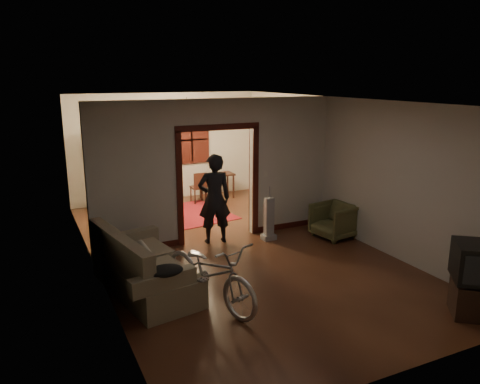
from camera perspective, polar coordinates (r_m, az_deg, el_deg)
floor at (r=8.97m, az=-0.83°, el=-7.04°), size 5.00×8.50×0.01m
ceiling at (r=8.38m, az=-0.90°, el=11.13°), size 5.00×8.50×0.01m
wall_back at (r=12.50m, az=-9.01°, el=5.46°), size 5.00×0.02×2.80m
wall_left at (r=7.89m, az=-17.61°, el=0.00°), size 0.02×8.50×2.80m
wall_right at (r=9.85m, az=12.51°, el=3.02°), size 0.02×8.50×2.80m
partition_wall at (r=9.24m, az=-2.79°, el=2.63°), size 5.00×0.14×2.80m
door_casing at (r=9.30m, az=-2.77°, el=0.82°), size 1.74×0.20×2.32m
far_window at (r=12.65m, az=-5.93°, el=6.35°), size 0.98×0.06×1.28m
chandelier at (r=10.73m, az=-6.50°, el=9.27°), size 0.24×0.24×0.24m
light_switch at (r=9.65m, az=3.16°, el=2.20°), size 0.08×0.01×0.12m
sofa at (r=7.31m, az=-11.47°, el=-8.31°), size 1.30×2.23×0.96m
rolled_paper at (r=7.58m, az=-11.31°, el=-7.06°), size 0.10×0.84×0.10m
jacket at (r=6.43m, az=-9.10°, el=-9.46°), size 0.49×0.36×0.14m
bicycle at (r=6.76m, az=-3.65°, el=-9.74°), size 1.23×2.01×1.00m
armchair at (r=9.71m, az=11.38°, el=-3.45°), size 0.89×0.87×0.70m
tv_stand at (r=7.31m, az=26.32°, el=-11.61°), size 0.70×0.71×0.48m
crt_tv at (r=7.11m, az=26.79°, el=-7.64°), size 0.80×0.81×0.52m
vacuum at (r=9.38m, az=3.54°, el=-3.27°), size 0.28×0.24×0.87m
person at (r=9.13m, az=-3.15°, el=-0.83°), size 0.70×0.52×1.77m
oriental_rug at (r=11.28m, az=-5.76°, el=-2.62°), size 1.79×2.18×0.02m
locker at (r=12.08m, az=-14.68°, el=2.73°), size 1.04×0.71×1.91m
globe at (r=11.93m, az=-14.97°, el=7.38°), size 0.25×0.25×0.25m
desk at (r=12.60m, az=-2.83°, el=0.72°), size 0.90×0.51×0.66m
desk_chair at (r=12.16m, az=-5.10°, el=0.57°), size 0.41×0.41×0.81m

